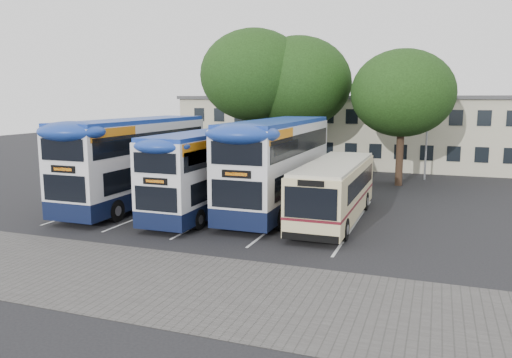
{
  "coord_description": "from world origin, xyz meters",
  "views": [
    {
      "loc": [
        6.8,
        -18.63,
        5.99
      ],
      "look_at": [
        -1.85,
        5.0,
        1.9
      ],
      "focal_mm": 35.0,
      "sensor_mm": 36.0,
      "label": 1
    }
  ],
  "objects_px": {
    "bus_dd_mid": "(208,168)",
    "bus_dd_right": "(278,161)",
    "tree_right": "(402,93)",
    "bus_dd_left": "(136,158)",
    "lamp_post": "(428,111)",
    "tree_mid": "(298,83)",
    "bus_single": "(335,187)",
    "tree_left": "(254,75)"
  },
  "relations": [
    {
      "from": "bus_dd_mid",
      "to": "bus_single",
      "type": "bearing_deg",
      "value": 4.72
    },
    {
      "from": "tree_right",
      "to": "tree_left",
      "type": "bearing_deg",
      "value": 177.96
    },
    {
      "from": "tree_left",
      "to": "tree_mid",
      "type": "height_order",
      "value": "tree_left"
    },
    {
      "from": "tree_left",
      "to": "tree_mid",
      "type": "distance_m",
      "value": 3.35
    },
    {
      "from": "lamp_post",
      "to": "bus_dd_mid",
      "type": "distance_m",
      "value": 18.64
    },
    {
      "from": "tree_left",
      "to": "bus_single",
      "type": "xyz_separation_m",
      "value": [
        8.63,
        -11.87,
        -6.02
      ]
    },
    {
      "from": "bus_dd_mid",
      "to": "tree_left",
      "type": "bearing_deg",
      "value": 99.16
    },
    {
      "from": "tree_mid",
      "to": "bus_dd_mid",
      "type": "xyz_separation_m",
      "value": [
        -1.06,
        -13.68,
        -4.79
      ]
    },
    {
      "from": "tree_right",
      "to": "bus_dd_right",
      "type": "height_order",
      "value": "tree_right"
    },
    {
      "from": "tree_right",
      "to": "bus_single",
      "type": "bearing_deg",
      "value": -100.87
    },
    {
      "from": "tree_left",
      "to": "bus_dd_right",
      "type": "height_order",
      "value": "tree_left"
    },
    {
      "from": "lamp_post",
      "to": "tree_left",
      "type": "distance_m",
      "value": 13.04
    },
    {
      "from": "bus_dd_mid",
      "to": "bus_dd_right",
      "type": "distance_m",
      "value": 3.76
    },
    {
      "from": "lamp_post",
      "to": "bus_dd_right",
      "type": "bearing_deg",
      "value": -118.05
    },
    {
      "from": "tree_right",
      "to": "bus_dd_right",
      "type": "bearing_deg",
      "value": -118.25
    },
    {
      "from": "tree_left",
      "to": "bus_dd_left",
      "type": "xyz_separation_m",
      "value": [
        -2.62,
        -12.0,
        -5.01
      ]
    },
    {
      "from": "bus_dd_mid",
      "to": "bus_dd_right",
      "type": "height_order",
      "value": "bus_dd_right"
    },
    {
      "from": "tree_right",
      "to": "bus_dd_right",
      "type": "relative_size",
      "value": 0.8
    },
    {
      "from": "tree_right",
      "to": "bus_dd_left",
      "type": "distance_m",
      "value": 18.14
    },
    {
      "from": "bus_dd_right",
      "to": "lamp_post",
      "type": "bearing_deg",
      "value": 61.95
    },
    {
      "from": "tree_mid",
      "to": "tree_right",
      "type": "xyz_separation_m",
      "value": [
        7.78,
        -1.66,
        -0.84
      ]
    },
    {
      "from": "lamp_post",
      "to": "tree_mid",
      "type": "distance_m",
      "value": 9.75
    },
    {
      "from": "lamp_post",
      "to": "tree_mid",
      "type": "bearing_deg",
      "value": -170.95
    },
    {
      "from": "bus_dd_mid",
      "to": "bus_single",
      "type": "height_order",
      "value": "bus_dd_mid"
    },
    {
      "from": "bus_single",
      "to": "tree_mid",
      "type": "bearing_deg",
      "value": 112.98
    },
    {
      "from": "bus_dd_left",
      "to": "bus_single",
      "type": "height_order",
      "value": "bus_dd_left"
    },
    {
      "from": "bus_dd_left",
      "to": "bus_dd_mid",
      "type": "relative_size",
      "value": 1.13
    },
    {
      "from": "lamp_post",
      "to": "bus_dd_mid",
      "type": "relative_size",
      "value": 0.88
    },
    {
      "from": "bus_single",
      "to": "tree_right",
      "type": "bearing_deg",
      "value": 79.13
    },
    {
      "from": "bus_dd_left",
      "to": "bus_dd_right",
      "type": "distance_m",
      "value": 8.05
    },
    {
      "from": "tree_right",
      "to": "bus_dd_mid",
      "type": "height_order",
      "value": "tree_right"
    },
    {
      "from": "bus_dd_right",
      "to": "tree_left",
      "type": "bearing_deg",
      "value": 116.5
    },
    {
      "from": "tree_left",
      "to": "bus_dd_mid",
      "type": "bearing_deg",
      "value": -80.84
    },
    {
      "from": "lamp_post",
      "to": "tree_right",
      "type": "bearing_deg",
      "value": -117.41
    },
    {
      "from": "tree_left",
      "to": "lamp_post",
      "type": "bearing_deg",
      "value": 12.52
    },
    {
      "from": "tree_right",
      "to": "bus_dd_left",
      "type": "bearing_deg",
      "value": -139.22
    },
    {
      "from": "bus_single",
      "to": "lamp_post",
      "type": "bearing_deg",
      "value": 75.29
    },
    {
      "from": "tree_left",
      "to": "bus_dd_mid",
      "type": "distance_m",
      "value": 13.65
    },
    {
      "from": "tree_mid",
      "to": "bus_dd_left",
      "type": "relative_size",
      "value": 0.91
    },
    {
      "from": "tree_right",
      "to": "bus_dd_mid",
      "type": "distance_m",
      "value": 15.44
    },
    {
      "from": "tree_left",
      "to": "bus_dd_right",
      "type": "xyz_separation_m",
      "value": [
        5.31,
        -10.66,
        -5.01
      ]
    },
    {
      "from": "tree_right",
      "to": "bus_dd_mid",
      "type": "relative_size",
      "value": 0.9
    }
  ]
}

